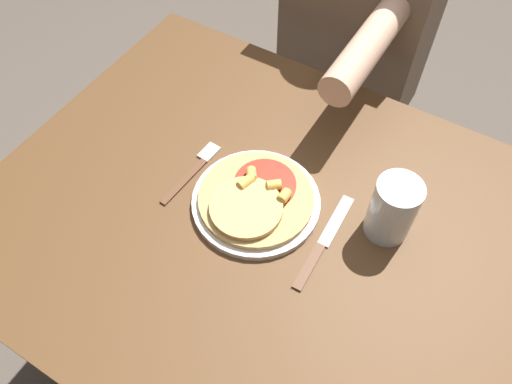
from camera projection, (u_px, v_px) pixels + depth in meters
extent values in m
plane|color=brown|center=(255.00, 340.00, 1.54)|extent=(8.00, 8.00, 0.00)
cube|color=brown|center=(254.00, 218.00, 0.96)|extent=(1.02, 0.84, 0.03)
cylinder|color=brown|center=(20.00, 324.00, 1.21)|extent=(0.06, 0.06, 0.69)
cylinder|color=brown|center=(192.00, 133.00, 1.56)|extent=(0.06, 0.06, 0.69)
cylinder|color=brown|center=(473.00, 266.00, 1.30)|extent=(0.06, 0.06, 0.69)
cylinder|color=silver|center=(256.00, 202.00, 0.95)|extent=(0.25, 0.25, 0.01)
cylinder|color=tan|center=(256.00, 198.00, 0.94)|extent=(0.22, 0.22, 0.01)
cylinder|color=#9E2819|center=(265.00, 184.00, 0.95)|extent=(0.12, 0.12, 0.00)
cylinder|color=tan|center=(246.00, 207.00, 0.91)|extent=(0.14, 0.14, 0.01)
cylinder|color=gold|center=(251.00, 174.00, 0.95)|extent=(0.03, 0.03, 0.02)
cylinder|color=gold|center=(274.00, 185.00, 0.93)|extent=(0.03, 0.03, 0.02)
cylinder|color=gold|center=(246.00, 182.00, 0.94)|extent=(0.03, 0.04, 0.02)
cylinder|color=gold|center=(284.00, 196.00, 0.92)|extent=(0.02, 0.02, 0.02)
cube|color=brown|center=(184.00, 181.00, 0.98)|extent=(0.02, 0.13, 0.00)
cube|color=silver|center=(209.00, 152.00, 1.03)|extent=(0.03, 0.05, 0.00)
cube|color=brown|center=(309.00, 266.00, 0.88)|extent=(0.02, 0.10, 0.00)
cube|color=silver|center=(336.00, 221.00, 0.93)|extent=(0.03, 0.12, 0.00)
cylinder|color=silver|center=(393.00, 209.00, 0.87)|extent=(0.08, 0.08, 0.13)
cylinder|color=#2D2D38|center=(313.00, 136.00, 1.71)|extent=(0.11, 0.11, 0.47)
cylinder|color=#2D2D38|center=(357.00, 155.00, 1.66)|extent=(0.11, 0.11, 0.47)
cube|color=#75604C|center=(360.00, 17.00, 1.27)|extent=(0.36, 0.22, 0.53)
cylinder|color=tan|center=(367.00, 48.00, 1.01)|extent=(0.07, 0.30, 0.07)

